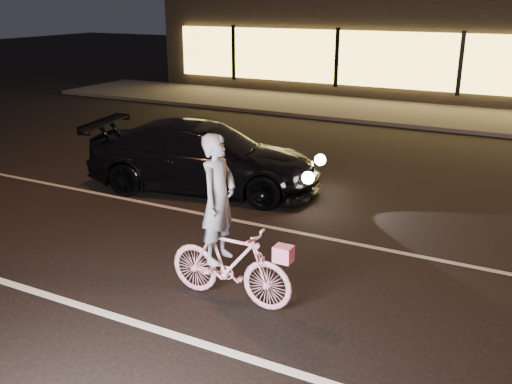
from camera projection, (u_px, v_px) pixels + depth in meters
The scene contains 7 objects.
ground at pixel (273, 291), 7.69m from camera, with size 90.00×90.00×0.00m, color black.
lane_stripe_near at pixel (215, 348), 6.43m from camera, with size 60.00×0.12×0.01m, color silver.
lane_stripe_far at pixel (326, 238), 9.37m from camera, with size 60.00×0.10×0.01m, color gray.
sidewalk at pixel (446, 117), 18.58m from camera, with size 30.00×4.00×0.12m, color #383533.
storefront at pixel (479, 40), 22.92m from camera, with size 25.40×8.42×4.20m.
cyclist at pixel (227, 244), 7.22m from camera, with size 1.75×0.60×2.21m.
sedan at pixel (204, 157), 11.56m from camera, with size 5.04×2.83×1.38m.
Camera 1 is at (2.96, -6.18, 3.74)m, focal length 40.00 mm.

